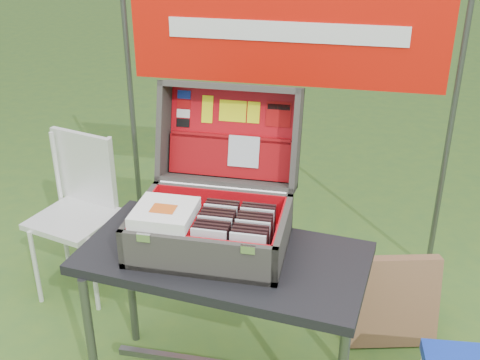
% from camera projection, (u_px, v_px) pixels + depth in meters
% --- Properties ---
extents(table, '(1.15, 0.68, 0.68)m').
position_uv_depth(table, '(224.00, 324.00, 2.45)').
color(table, black).
rests_on(table, ground).
extents(table_top, '(1.15, 0.68, 0.04)m').
position_uv_depth(table_top, '(223.00, 258.00, 2.31)').
color(table_top, black).
rests_on(table_top, ground).
extents(table_leg_fl, '(0.04, 0.04, 0.64)m').
position_uv_depth(table_leg_fl, '(91.00, 347.00, 2.36)').
color(table_leg_fl, '#59595B').
rests_on(table_leg_fl, ground).
extents(table_leg_bl, '(0.04, 0.04, 0.64)m').
position_uv_depth(table_leg_bl, '(131.00, 283.00, 2.74)').
color(table_leg_bl, '#59595B').
rests_on(table_leg_bl, ground).
extents(table_leg_br, '(0.04, 0.04, 0.64)m').
position_uv_depth(table_leg_br, '(347.00, 311.00, 2.56)').
color(table_leg_br, '#59595B').
rests_on(table_leg_br, ground).
extents(suitcase, '(0.59, 0.58, 0.54)m').
position_uv_depth(suitcase, '(213.00, 179.00, 2.27)').
color(suitcase, '#48463F').
rests_on(suitcase, table).
extents(suitcase_base_bottom, '(0.59, 0.42, 0.02)m').
position_uv_depth(suitcase_base_bottom, '(211.00, 245.00, 2.33)').
color(suitcase_base_bottom, '#48463F').
rests_on(suitcase_base_bottom, table_top).
extents(suitcase_base_wall_front, '(0.59, 0.02, 0.16)m').
position_uv_depth(suitcase_base_wall_front, '(196.00, 258.00, 2.13)').
color(suitcase_base_wall_front, '#48463F').
rests_on(suitcase_base_wall_front, table_top).
extents(suitcase_base_wall_back, '(0.59, 0.02, 0.16)m').
position_uv_depth(suitcase_base_wall_back, '(222.00, 206.00, 2.48)').
color(suitcase_base_wall_back, '#48463F').
rests_on(suitcase_base_wall_back, table_top).
extents(suitcase_base_wall_left, '(0.02, 0.42, 0.16)m').
position_uv_depth(suitcase_base_wall_left, '(141.00, 223.00, 2.36)').
color(suitcase_base_wall_left, '#48463F').
rests_on(suitcase_base_wall_left, table_top).
extents(suitcase_base_wall_right, '(0.02, 0.42, 0.16)m').
position_uv_depth(suitcase_base_wall_right, '(283.00, 238.00, 2.25)').
color(suitcase_base_wall_right, '#48463F').
rests_on(suitcase_base_wall_right, table_top).
extents(suitcase_liner_floor, '(0.54, 0.37, 0.01)m').
position_uv_depth(suitcase_liner_floor, '(210.00, 242.00, 2.33)').
color(suitcase_liner_floor, red).
rests_on(suitcase_liner_floor, suitcase_base_bottom).
extents(suitcase_latch_left, '(0.05, 0.01, 0.03)m').
position_uv_depth(suitcase_latch_left, '(144.00, 238.00, 2.12)').
color(suitcase_latch_left, silver).
rests_on(suitcase_latch_left, suitcase_base_wall_front).
extents(suitcase_latch_right, '(0.05, 0.01, 0.03)m').
position_uv_depth(suitcase_latch_right, '(248.00, 250.00, 2.06)').
color(suitcase_latch_right, silver).
rests_on(suitcase_latch_right, suitcase_base_wall_front).
extents(suitcase_hinge, '(0.53, 0.02, 0.02)m').
position_uv_depth(suitcase_hinge, '(222.00, 188.00, 2.45)').
color(suitcase_hinge, silver).
rests_on(suitcase_hinge, suitcase_base_wall_back).
extents(suitcase_lid_back, '(0.59, 0.14, 0.41)m').
position_uv_depth(suitcase_lid_back, '(233.00, 133.00, 2.56)').
color(suitcase_lid_back, '#48463F').
rests_on(suitcase_lid_back, suitcase_base_wall_back).
extents(suitcase_lid_rim_far, '(0.59, 0.16, 0.07)m').
position_uv_depth(suitcase_lid_rim_far, '(232.00, 87.00, 2.46)').
color(suitcase_lid_rim_far, '#48463F').
rests_on(suitcase_lid_rim_far, suitcase_lid_back).
extents(suitcase_lid_rim_near, '(0.59, 0.16, 0.07)m').
position_uv_depth(suitcase_lid_rim_near, '(227.00, 182.00, 2.53)').
color(suitcase_lid_rim_near, '#48463F').
rests_on(suitcase_lid_rim_near, suitcase_lid_back).
extents(suitcase_lid_rim_left, '(0.02, 0.27, 0.45)m').
position_uv_depth(suitcase_lid_rim_left, '(164.00, 130.00, 2.54)').
color(suitcase_lid_rim_left, '#48463F').
rests_on(suitcase_lid_rim_left, suitcase_lid_back).
extents(suitcase_lid_rim_right, '(0.02, 0.27, 0.45)m').
position_uv_depth(suitcase_lid_rim_right, '(297.00, 140.00, 2.44)').
color(suitcase_lid_rim_right, '#48463F').
rests_on(suitcase_lid_rim_right, suitcase_lid_back).
extents(suitcase_lid_liner, '(0.54, 0.11, 0.36)m').
position_uv_depth(suitcase_lid_liner, '(232.00, 134.00, 2.54)').
color(suitcase_lid_liner, red).
rests_on(suitcase_lid_liner, suitcase_lid_back).
extents(suitcase_liner_wall_front, '(0.54, 0.01, 0.13)m').
position_uv_depth(suitcase_liner_wall_front, '(197.00, 253.00, 2.14)').
color(suitcase_liner_wall_front, red).
rests_on(suitcase_liner_wall_front, suitcase_base_bottom).
extents(suitcase_liner_wall_back, '(0.54, 0.01, 0.13)m').
position_uv_depth(suitcase_liner_wall_back, '(221.00, 205.00, 2.46)').
color(suitcase_liner_wall_back, red).
rests_on(suitcase_liner_wall_back, suitcase_base_bottom).
extents(suitcase_liner_wall_left, '(0.01, 0.37, 0.13)m').
position_uv_depth(suitcase_liner_wall_left, '(144.00, 220.00, 2.35)').
color(suitcase_liner_wall_left, red).
rests_on(suitcase_liner_wall_left, suitcase_base_bottom).
extents(suitcase_liner_wall_right, '(0.01, 0.37, 0.13)m').
position_uv_depth(suitcase_liner_wall_right, '(279.00, 235.00, 2.25)').
color(suitcase_liner_wall_right, red).
rests_on(suitcase_liner_wall_right, suitcase_base_bottom).
extents(suitcase_lid_pocket, '(0.52, 0.08, 0.17)m').
position_uv_depth(suitcase_lid_pocket, '(230.00, 157.00, 2.54)').
color(suitcase_lid_pocket, maroon).
rests_on(suitcase_lid_pocket, suitcase_lid_liner).
extents(suitcase_pocket_edge, '(0.51, 0.02, 0.02)m').
position_uv_depth(suitcase_pocket_edge, '(230.00, 138.00, 2.52)').
color(suitcase_pocket_edge, maroon).
rests_on(suitcase_pocket_edge, suitcase_lid_pocket).
extents(suitcase_pocket_cd, '(0.13, 0.05, 0.13)m').
position_uv_depth(suitcase_pocket_cd, '(244.00, 151.00, 2.51)').
color(suitcase_pocket_cd, silver).
rests_on(suitcase_pocket_cd, suitcase_lid_pocket).
extents(lid_sticker_cc_a, '(0.06, 0.01, 0.04)m').
position_uv_depth(lid_sticker_cc_a, '(184.00, 95.00, 2.55)').
color(lid_sticker_cc_a, '#1933B2').
rests_on(lid_sticker_cc_a, suitcase_lid_liner).
extents(lid_sticker_cc_b, '(0.06, 0.01, 0.04)m').
position_uv_depth(lid_sticker_cc_b, '(184.00, 104.00, 2.56)').
color(lid_sticker_cc_b, '#AC0B0D').
rests_on(lid_sticker_cc_b, suitcase_lid_liner).
extents(lid_sticker_cc_c, '(0.06, 0.01, 0.04)m').
position_uv_depth(lid_sticker_cc_c, '(183.00, 113.00, 2.56)').
color(lid_sticker_cc_c, white).
rests_on(lid_sticker_cc_c, suitcase_lid_liner).
extents(lid_sticker_cc_d, '(0.06, 0.01, 0.04)m').
position_uv_depth(lid_sticker_cc_d, '(183.00, 123.00, 2.57)').
color(lid_sticker_cc_d, black).
rests_on(lid_sticker_cc_d, suitcase_lid_liner).
extents(lid_card_neon_tall, '(0.05, 0.03, 0.11)m').
position_uv_depth(lid_card_neon_tall, '(207.00, 109.00, 2.54)').
color(lid_card_neon_tall, yellow).
rests_on(lid_card_neon_tall, suitcase_lid_liner).
extents(lid_card_neon_main, '(0.12, 0.03, 0.09)m').
position_uv_depth(lid_card_neon_main, '(233.00, 111.00, 2.52)').
color(lid_card_neon_main, yellow).
rests_on(lid_card_neon_main, suitcase_lid_liner).
extents(lid_card_neon_small, '(0.05, 0.03, 0.09)m').
position_uv_depth(lid_card_neon_small, '(254.00, 113.00, 2.50)').
color(lid_card_neon_small, yellow).
rests_on(lid_card_neon_small, suitcase_lid_liner).
extents(lid_sticker_band, '(0.10, 0.03, 0.10)m').
position_uv_depth(lid_sticker_band, '(278.00, 114.00, 2.48)').
color(lid_sticker_band, '#AC0B0D').
rests_on(lid_sticker_band, suitcase_lid_liner).
extents(lid_sticker_band_bar, '(0.09, 0.01, 0.02)m').
position_uv_depth(lid_sticker_band_bar, '(279.00, 107.00, 2.48)').
color(lid_sticker_band_bar, black).
rests_on(lid_sticker_band_bar, suitcase_lid_liner).
extents(cd_left_0, '(0.13, 0.01, 0.15)m').
position_uv_depth(cd_left_0, '(209.00, 248.00, 2.15)').
color(cd_left_0, silver).
rests_on(cd_left_0, suitcase_liner_floor).
extents(cd_left_1, '(0.13, 0.01, 0.15)m').
position_uv_depth(cd_left_1, '(210.00, 245.00, 2.17)').
color(cd_left_1, black).
rests_on(cd_left_1, suitcase_liner_floor).
extents(cd_left_2, '(0.13, 0.01, 0.15)m').
position_uv_depth(cd_left_2, '(212.00, 241.00, 2.19)').
color(cd_left_2, black).
rests_on(cd_left_2, suitcase_liner_floor).
extents(cd_left_3, '(0.13, 0.01, 0.15)m').
position_uv_depth(cd_left_3, '(214.00, 238.00, 2.21)').
color(cd_left_3, black).
rests_on(cd_left_3, suitcase_liner_floor).
extents(cd_left_4, '(0.13, 0.01, 0.15)m').
position_uv_depth(cd_left_4, '(215.00, 235.00, 2.23)').
color(cd_left_4, silver).
rests_on(cd_left_4, suitcase_liner_floor).
extents(cd_left_5, '(0.13, 0.01, 0.15)m').
position_uv_depth(cd_left_5, '(216.00, 232.00, 2.25)').
color(cd_left_5, black).
rests_on(cd_left_5, suitcase_liner_floor).
extents(cd_left_6, '(0.13, 0.01, 0.15)m').
position_uv_depth(cd_left_6, '(218.00, 229.00, 2.27)').
color(cd_left_6, black).
rests_on(cd_left_6, suitcase_liner_floor).
extents(cd_left_7, '(0.13, 0.01, 0.15)m').
position_uv_depth(cd_left_7, '(219.00, 226.00, 2.29)').
color(cd_left_7, black).
rests_on(cd_left_7, suitcase_liner_floor).
extents(cd_left_8, '(0.13, 0.01, 0.15)m').
position_uv_depth(cd_left_8, '(221.00, 223.00, 2.31)').
color(cd_left_8, silver).
rests_on(cd_left_8, suitcase_liner_floor).
extents(cd_left_9, '(0.13, 0.01, 0.15)m').
position_uv_depth(cd_left_9, '(222.00, 220.00, 2.33)').
color(cd_left_9, black).
rests_on(cd_left_9, suitcase_liner_floor).
extents(cd_left_10, '(0.13, 0.01, 0.15)m').
position_uv_depth(cd_left_10, '(223.00, 217.00, 2.35)').
color(cd_left_10, black).
rests_on(cd_left_10, suitcase_liner_floor).
extents(cd_right_0, '(0.13, 0.01, 0.15)m').
position_uv_depth(cd_right_0, '(248.00, 252.00, 2.12)').
color(cd_right_0, silver).
rests_on(cd_right_0, suitcase_liner_floor).
extents(cd_right_1, '(0.13, 0.01, 0.15)m').
position_uv_depth(cd_right_1, '(249.00, 249.00, 2.14)').
color(cd_right_1, black).
rests_on(cd_right_1, suitcase_liner_floor).
extents(cd_right_2, '(0.13, 0.01, 0.15)m').
position_uv_depth(cd_right_2, '(250.00, 246.00, 2.16)').
color(cd_right_2, black).
rests_on(cd_right_2, suitcase_liner_floor).
extents(cd_right_3, '(0.13, 0.01, 0.15)m').
position_uv_depth(cd_right_3, '(251.00, 242.00, 2.18)').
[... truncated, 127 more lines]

